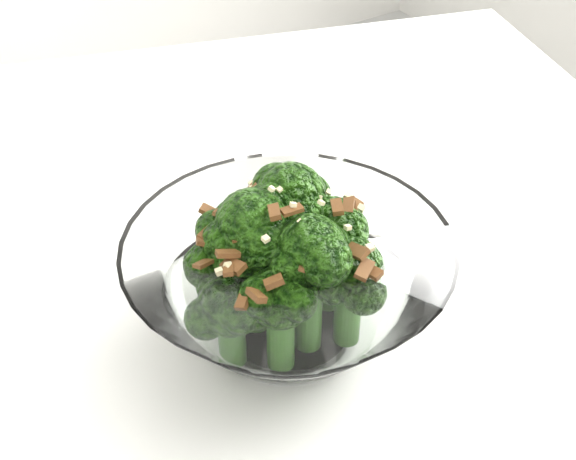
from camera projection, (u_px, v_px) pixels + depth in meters
broccoli_dish at (287, 281)px, 0.46m from camera, size 0.19×0.19×0.11m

